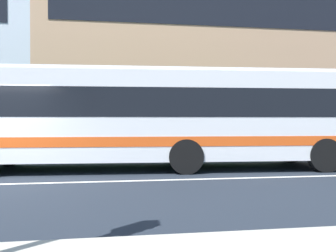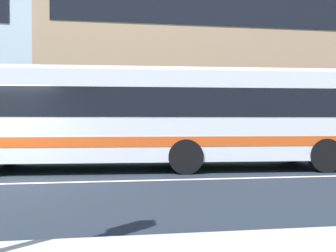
{
  "view_description": "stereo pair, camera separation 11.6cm",
  "coord_description": "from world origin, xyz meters",
  "views": [
    {
      "loc": [
        2.98,
        -8.97,
        1.53
      ],
      "look_at": [
        4.68,
        2.29,
        1.35
      ],
      "focal_mm": 37.91,
      "sensor_mm": 36.0,
      "label": 1
    },
    {
      "loc": [
        3.09,
        -8.99,
        1.53
      ],
      "look_at": [
        4.68,
        2.29,
        1.35
      ],
      "focal_mm": 37.91,
      "sensor_mm": 36.0,
      "label": 2
    }
  ],
  "objects": [
    {
      "name": "transit_bus",
      "position": [
        4.32,
        2.13,
        1.7
      ],
      "size": [
        11.91,
        3.16,
        3.08
      ],
      "color": "silver",
      "rests_on": "ground_plane"
    },
    {
      "name": "apartment_block_right",
      "position": [
        9.39,
        13.87,
        6.71
      ],
      "size": [
        20.81,
        10.01,
        13.42
      ],
      "color": "tan",
      "rests_on": "ground_plane"
    }
  ]
}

